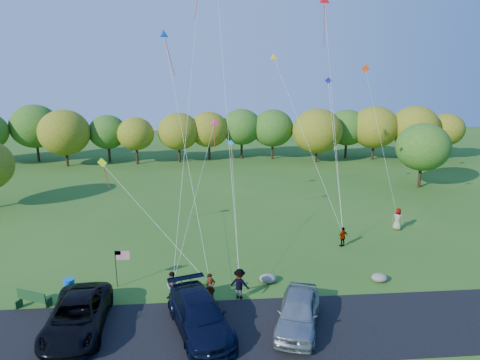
% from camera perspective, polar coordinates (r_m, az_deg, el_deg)
% --- Properties ---
extents(ground, '(140.00, 140.00, 0.00)m').
position_cam_1_polar(ground, '(27.54, -2.88, -14.79)').
color(ground, '#295719').
rests_on(ground, ground).
extents(asphalt_lane, '(44.00, 6.00, 0.06)m').
position_cam_1_polar(asphalt_lane, '(24.14, -2.54, -19.45)').
color(asphalt_lane, black).
rests_on(asphalt_lane, ground).
extents(treeline, '(75.67, 27.87, 8.61)m').
position_cam_1_polar(treeline, '(60.87, -4.42, 6.52)').
color(treeline, '#332312').
rests_on(treeline, ground).
extents(minivan_dark, '(3.23, 6.44, 1.75)m').
position_cam_1_polar(minivan_dark, '(25.13, -20.90, -16.56)').
color(minivan_dark, black).
rests_on(minivan_dark, asphalt_lane).
extents(minivan_navy, '(4.20, 6.68, 1.80)m').
position_cam_1_polar(minivan_navy, '(23.68, -5.36, -17.55)').
color(minivan_navy, black).
rests_on(minivan_navy, asphalt_lane).
extents(minivan_silver, '(3.69, 5.68, 1.80)m').
position_cam_1_polar(minivan_silver, '(24.09, 7.76, -17.02)').
color(minivan_silver, '#959C9F').
rests_on(minivan_silver, asphalt_lane).
extents(flyer_a, '(0.74, 0.64, 1.72)m').
position_cam_1_polar(flyer_a, '(26.42, -3.97, -14.06)').
color(flyer_a, '#4C4C59').
rests_on(flyer_a, ground).
extents(flyer_b, '(0.97, 0.82, 1.75)m').
position_cam_1_polar(flyer_b, '(26.79, -8.94, -13.74)').
color(flyer_b, '#4C4C59').
rests_on(flyer_b, ground).
extents(flyer_c, '(1.41, 1.16, 1.90)m').
position_cam_1_polar(flyer_c, '(26.53, -0.06, -13.67)').
color(flyer_c, '#4C4C59').
rests_on(flyer_c, ground).
extents(flyer_d, '(1.01, 0.73, 1.58)m').
position_cam_1_polar(flyer_d, '(34.50, 13.55, -7.37)').
color(flyer_d, '#4C4C59').
rests_on(flyer_d, ground).
extents(flyer_e, '(1.11, 1.05, 1.91)m').
position_cam_1_polar(flyer_e, '(39.18, 20.27, -4.91)').
color(flyer_e, '#4C4C59').
rests_on(flyer_e, ground).
extents(park_bench, '(1.97, 1.11, 1.12)m').
position_cam_1_polar(park_bench, '(28.43, -25.97, -14.04)').
color(park_bench, '#17401B').
rests_on(park_bench, ground).
extents(trash_barrel, '(0.68, 0.68, 1.01)m').
position_cam_1_polar(trash_barrel, '(29.12, -21.81, -13.05)').
color(trash_barrel, '#0C59B5').
rests_on(trash_barrel, ground).
extents(flag_assembly, '(0.93, 0.60, 2.52)m').
position_cam_1_polar(flag_assembly, '(28.35, -15.74, -10.18)').
color(flag_assembly, black).
rests_on(flag_assembly, ground).
extents(boulder_near, '(1.13, 0.89, 0.57)m').
position_cam_1_polar(boulder_near, '(28.60, 3.73, -12.96)').
color(boulder_near, gray).
rests_on(boulder_near, ground).
extents(boulder_far, '(1.04, 0.86, 0.54)m').
position_cam_1_polar(boulder_far, '(30.08, 18.09, -12.27)').
color(boulder_far, gray).
rests_on(boulder_far, ground).
extents(kites_aloft, '(20.57, 8.71, 18.54)m').
position_cam_1_polar(kites_aloft, '(36.28, -0.99, 22.79)').
color(kites_aloft, '#FA1B33').
rests_on(kites_aloft, ground).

